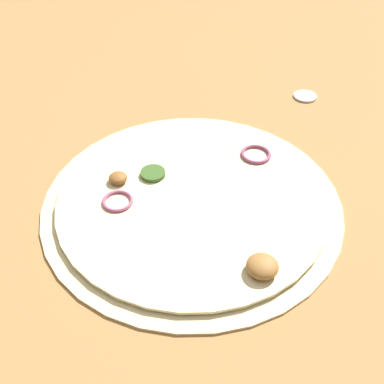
{
  "coord_description": "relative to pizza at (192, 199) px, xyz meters",
  "views": [
    {
      "loc": [
        -0.11,
        0.4,
        0.39
      ],
      "look_at": [
        0.0,
        0.0,
        0.02
      ],
      "focal_mm": 42.0,
      "sensor_mm": 36.0,
      "label": 1
    }
  ],
  "objects": [
    {
      "name": "pizza",
      "position": [
        0.0,
        0.0,
        0.0
      ],
      "size": [
        0.38,
        0.38,
        0.03
      ],
      "color": "beige",
      "rests_on": "ground_plane"
    },
    {
      "name": "ground_plane",
      "position": [
        0.0,
        -0.0,
        -0.01
      ],
      "size": [
        3.0,
        3.0,
        0.0
      ],
      "primitive_type": "plane",
      "color": "#9E703F"
    },
    {
      "name": "loose_cap",
      "position": [
        -0.11,
        -0.3,
        -0.0
      ],
      "size": [
        0.04,
        0.04,
        0.01
      ],
      "color": "beige",
      "rests_on": "ground_plane"
    }
  ]
}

